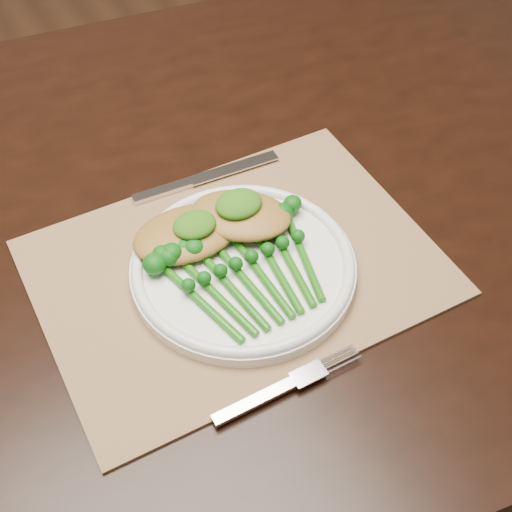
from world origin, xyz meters
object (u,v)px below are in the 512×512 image
placemat (237,267)px  dinner_plate (243,266)px  dining_table (163,387)px  broccolini_bundle (253,277)px  chicken_fillet_left (186,234)px

placemat → dinner_plate: (0.00, -0.01, 0.01)m
dining_table → dinner_plate: bearing=-52.3°
placemat → broccolini_bundle: broccolini_bundle is taller
chicken_fillet_left → broccolini_bundle: bearing=-62.1°
dining_table → broccolini_bundle: bearing=-56.6°
broccolini_bundle → dinner_plate: bearing=85.8°
broccolini_bundle → placemat: bearing=89.9°
dining_table → broccolini_bundle: broccolini_bundle is taller
dinner_plate → chicken_fillet_left: size_ratio=2.04×
dinner_plate → chicken_fillet_left: (-0.04, 0.06, 0.02)m
placemat → broccolini_bundle: size_ratio=2.52×
dining_table → dinner_plate: 0.42m
placemat → chicken_fillet_left: chicken_fillet_left is taller
dinner_plate → placemat: bearing=100.0°
dining_table → placemat: bearing=-50.6°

